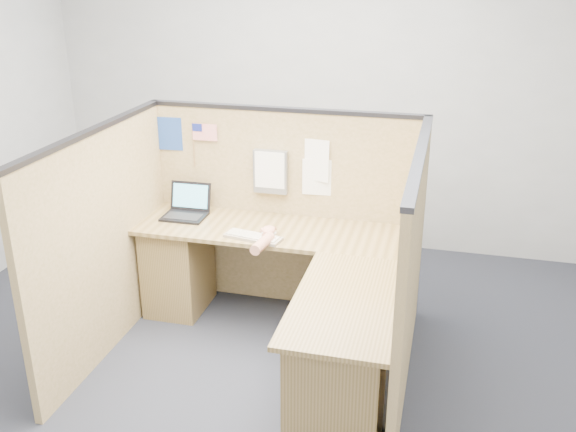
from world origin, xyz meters
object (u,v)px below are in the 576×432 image
(mouse, at_px, (269,233))
(l_desk, at_px, (285,300))
(laptop, at_px, (187,208))
(keyboard, at_px, (253,237))

(mouse, bearing_deg, l_desk, -55.02)
(mouse, bearing_deg, laptop, 161.45)
(l_desk, relative_size, mouse, 18.02)
(mouse, bearing_deg, keyboard, -145.13)
(laptop, xyz_separation_m, keyboard, (0.61, -0.30, -0.04))
(l_desk, xyz_separation_m, mouse, (-0.18, 0.25, 0.36))
(l_desk, bearing_deg, laptop, 150.84)
(laptop, height_order, mouse, laptop)
(l_desk, relative_size, keyboard, 4.67)
(laptop, height_order, keyboard, laptop)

